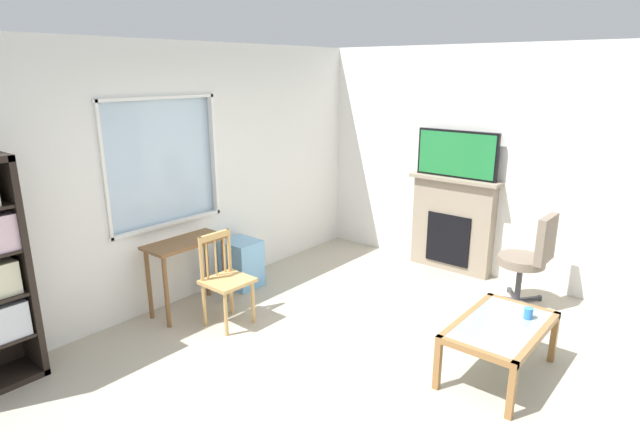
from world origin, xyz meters
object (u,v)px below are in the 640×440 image
object	(u,v)px
fireplace	(452,224)
coffee_table	(500,331)
office_chair	(530,256)
wooden_chair	(225,279)
tv	(457,154)
sippy_cup	(528,313)
desk_under_window	(186,255)
plastic_drawer_unit	(242,263)

from	to	relation	value
fireplace	coffee_table	world-z (taller)	fireplace
coffee_table	office_chair	bearing A→B (deg)	10.24
coffee_table	wooden_chair	bearing A→B (deg)	108.74
tv	sippy_cup	xyz separation A→B (m)	(-1.66, -1.48, -0.94)
wooden_chair	sippy_cup	distance (m)	2.72
desk_under_window	wooden_chair	size ratio (longest dim) A/B	0.90
desk_under_window	wooden_chair	distance (m)	0.53
desk_under_window	tv	xyz separation A→B (m)	(2.76, -1.55, 0.84)
fireplace	sippy_cup	xyz separation A→B (m)	(-1.67, -1.48, -0.09)
desk_under_window	office_chair	bearing A→B (deg)	-48.66
plastic_drawer_unit	coffee_table	distance (m)	2.95
office_chair	sippy_cup	xyz separation A→B (m)	(-1.22, -0.39, -0.06)
sippy_cup	coffee_table	bearing A→B (deg)	150.97
sippy_cup	plastic_drawer_unit	bearing A→B (deg)	96.09
fireplace	office_chair	distance (m)	1.18
office_chair	sippy_cup	size ratio (longest dim) A/B	11.11
tv	coffee_table	xyz separation A→B (m)	(-1.89, -1.35, -1.05)
desk_under_window	fireplace	distance (m)	3.18
plastic_drawer_unit	sippy_cup	distance (m)	3.10
coffee_table	sippy_cup	xyz separation A→B (m)	(0.23, -0.13, 0.11)
wooden_chair	coffee_table	xyz separation A→B (m)	(0.81, -2.38, -0.08)
wooden_chair	tv	xyz separation A→B (m)	(2.70, -1.03, 0.98)
plastic_drawer_unit	tv	world-z (taller)	tv
desk_under_window	tv	world-z (taller)	tv
office_chair	coffee_table	bearing A→B (deg)	-169.76
wooden_chair	desk_under_window	bearing A→B (deg)	96.33
tv	coffee_table	size ratio (longest dim) A/B	0.96
desk_under_window	coffee_table	bearing A→B (deg)	-73.36
coffee_table	sippy_cup	bearing A→B (deg)	-29.03
tv	office_chair	size ratio (longest dim) A/B	0.99
plastic_drawer_unit	office_chair	distance (m)	3.11
wooden_chair	sippy_cup	world-z (taller)	wooden_chair
wooden_chair	coffee_table	bearing A→B (deg)	-71.26
desk_under_window	tv	size ratio (longest dim) A/B	0.82
office_chair	tv	bearing A→B (deg)	68.07
office_chair	desk_under_window	bearing A→B (deg)	131.34
fireplace	office_chair	bearing A→B (deg)	-112.75
wooden_chair	plastic_drawer_unit	xyz separation A→B (m)	(0.71, 0.56, -0.19)
tv	coffee_table	distance (m)	2.55
tv	plastic_drawer_unit	bearing A→B (deg)	141.17
wooden_chair	coffee_table	distance (m)	2.52
wooden_chair	office_chair	distance (m)	3.10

